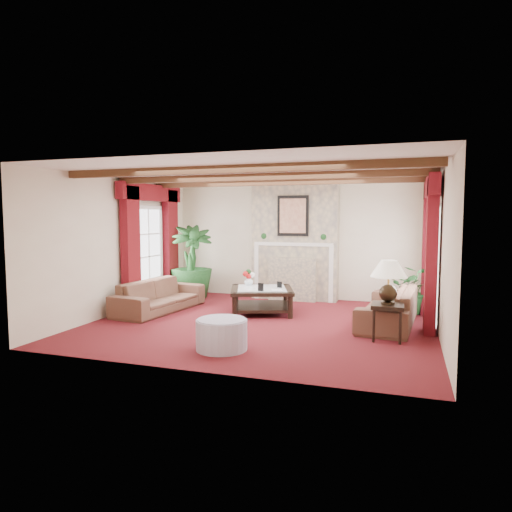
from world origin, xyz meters
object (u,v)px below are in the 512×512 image
(coffee_table, at_px, (262,301))
(side_table, at_px, (387,322))
(sofa_left, at_px, (159,291))
(potted_palm, at_px, (192,278))
(ottoman, at_px, (222,335))
(sofa_right, at_px, (389,301))

(coffee_table, relative_size, side_table, 2.11)
(sofa_left, xyz_separation_m, potted_palm, (-0.03, 1.54, 0.06))
(sofa_left, distance_m, potted_palm, 1.54)
(potted_palm, height_order, ottoman, potted_palm)
(coffee_table, relative_size, ottoman, 1.61)
(coffee_table, distance_m, ottoman, 2.61)
(sofa_right, relative_size, ottoman, 2.99)
(potted_palm, bearing_deg, ottoman, -57.99)
(sofa_right, relative_size, side_table, 3.92)
(side_table, relative_size, ottoman, 0.76)
(sofa_right, xyz_separation_m, potted_palm, (-4.53, 1.28, 0.05))
(side_table, bearing_deg, potted_palm, 152.55)
(sofa_right, bearing_deg, coffee_table, -90.69)
(sofa_right, bearing_deg, ottoman, -38.76)
(sofa_left, height_order, sofa_right, sofa_right)
(potted_palm, bearing_deg, side_table, -27.45)
(coffee_table, xyz_separation_m, ottoman, (0.21, -2.60, -0.03))
(potted_palm, height_order, side_table, potted_palm)
(sofa_right, xyz_separation_m, ottoman, (-2.25, -2.37, -0.21))
(potted_palm, xyz_separation_m, side_table, (4.56, -2.37, -0.20))
(sofa_right, xyz_separation_m, coffee_table, (-2.46, 0.24, -0.18))
(sofa_left, height_order, ottoman, sofa_left)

